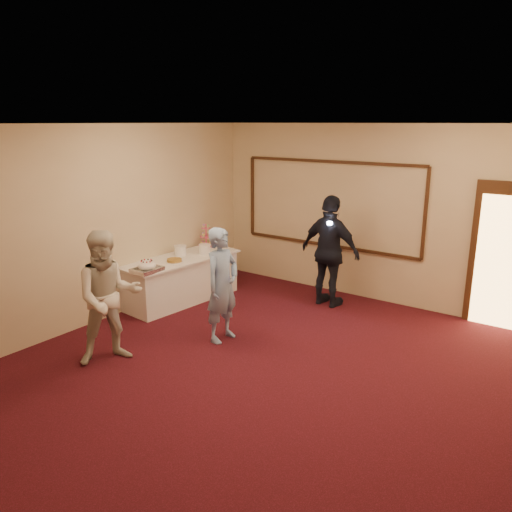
# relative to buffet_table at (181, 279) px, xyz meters

# --- Properties ---
(floor) EXTENTS (7.00, 7.00, 0.00)m
(floor) POSITION_rel_buffet_table_xyz_m (2.58, -1.47, -0.39)
(floor) COLOR black
(floor) RESTS_ON ground
(room_walls) EXTENTS (6.04, 7.04, 3.02)m
(room_walls) POSITION_rel_buffet_table_xyz_m (2.58, -1.47, 1.64)
(room_walls) COLOR beige
(room_walls) RESTS_ON floor
(wall_molding) EXTENTS (3.45, 0.04, 1.55)m
(wall_molding) POSITION_rel_buffet_table_xyz_m (1.78, 2.00, 1.21)
(wall_molding) COLOR black
(wall_molding) RESTS_ON room_walls
(doorway) EXTENTS (1.05, 0.07, 2.20)m
(doorway) POSITION_rel_buffet_table_xyz_m (4.73, 1.98, 0.69)
(doorway) COLOR black
(doorway) RESTS_ON floor
(buffet_table) EXTENTS (1.03, 2.22, 0.77)m
(buffet_table) POSITION_rel_buffet_table_xyz_m (0.00, 0.00, 0.00)
(buffet_table) COLOR white
(buffet_table) RESTS_ON floor
(pavlova_tray) EXTENTS (0.34, 0.49, 0.18)m
(pavlova_tray) POSITION_rel_buffet_table_xyz_m (0.16, -0.89, 0.46)
(pavlova_tray) COLOR silver
(pavlova_tray) RESTS_ON buffet_table
(cupcake_stand) EXTENTS (0.31, 0.31, 0.45)m
(cupcake_stand) POSITION_rel_buffet_table_xyz_m (-0.22, 0.93, 0.54)
(cupcake_stand) COLOR #EC5282
(cupcake_stand) RESTS_ON buffet_table
(plate_stack_a) EXTENTS (0.21, 0.21, 0.18)m
(plate_stack_a) POSITION_rel_buffet_table_xyz_m (-0.11, 0.12, 0.47)
(plate_stack_a) COLOR white
(plate_stack_a) RESTS_ON buffet_table
(plate_stack_b) EXTENTS (0.21, 0.21, 0.17)m
(plate_stack_b) POSITION_rel_buffet_table_xyz_m (0.18, 0.44, 0.47)
(plate_stack_b) COLOR white
(plate_stack_b) RESTS_ON buffet_table
(tart) EXTENTS (0.29, 0.29, 0.06)m
(tart) POSITION_rel_buffet_table_xyz_m (0.12, -0.26, 0.41)
(tart) COLOR white
(tart) RESTS_ON buffet_table
(man) EXTENTS (0.40, 0.60, 1.63)m
(man) POSITION_rel_buffet_table_xyz_m (1.60, -0.82, 0.43)
(man) COLOR #7EA0CF
(man) RESTS_ON floor
(woman) EXTENTS (0.99, 1.06, 1.73)m
(woman) POSITION_rel_buffet_table_xyz_m (0.84, -2.16, 0.48)
(woman) COLOR beige
(woman) RESTS_ON floor
(guest) EXTENTS (1.14, 0.58, 1.87)m
(guest) POSITION_rel_buffet_table_xyz_m (2.18, 1.30, 0.55)
(guest) COLOR black
(guest) RESTS_ON floor
(camera_flash) EXTENTS (0.07, 0.05, 0.05)m
(camera_flash) POSITION_rel_buffet_table_xyz_m (2.24, 1.12, 1.07)
(camera_flash) COLOR white
(camera_flash) RESTS_ON guest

